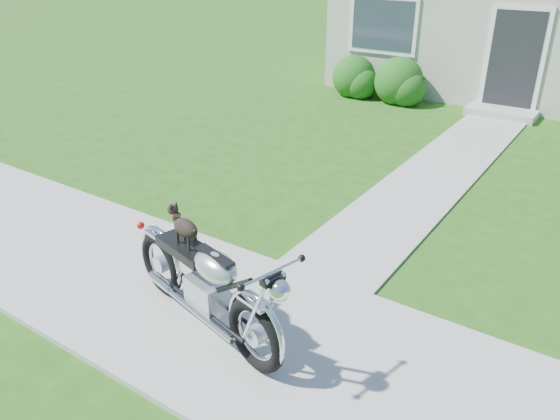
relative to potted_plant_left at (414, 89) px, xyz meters
The scene contains 5 objects.
ground 9.22m from the potted_plant_left, 68.10° to the right, with size 80.00×80.00×0.00m, color #235114.
sidewalk 9.22m from the potted_plant_left, 68.10° to the right, with size 24.00×2.20×0.04m, color #9E9B93.
walkway 4.06m from the potted_plant_left, 61.38° to the right, with size 1.20×8.00×0.03m, color #9E9B93.
potted_plant_left is the anchor object (origin of this frame).
motorcycle_with_dog 8.95m from the potted_plant_left, 80.36° to the right, with size 2.19×0.85×1.12m.
Camera 1 is at (0.93, -3.31, 3.29)m, focal length 35.00 mm.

